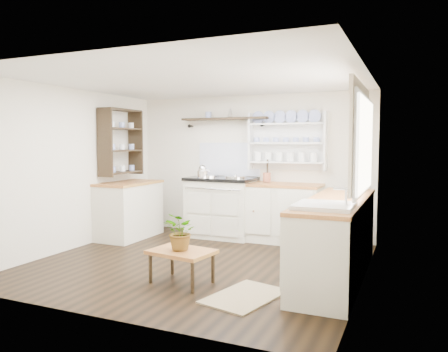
% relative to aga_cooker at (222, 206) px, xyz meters
% --- Properties ---
extents(floor, '(4.00, 3.80, 0.01)m').
position_rel_aga_cooker_xyz_m(floor, '(0.37, -1.57, -0.49)').
color(floor, black).
rests_on(floor, ground).
extents(wall_back, '(4.00, 0.02, 2.30)m').
position_rel_aga_cooker_xyz_m(wall_back, '(0.37, 0.33, 0.66)').
color(wall_back, silver).
rests_on(wall_back, ground).
extents(wall_right, '(0.02, 3.80, 2.30)m').
position_rel_aga_cooker_xyz_m(wall_right, '(2.37, -1.57, 0.66)').
color(wall_right, silver).
rests_on(wall_right, ground).
extents(wall_left, '(0.02, 3.80, 2.30)m').
position_rel_aga_cooker_xyz_m(wall_left, '(-1.63, -1.57, 0.66)').
color(wall_left, silver).
rests_on(wall_left, ground).
extents(ceiling, '(4.00, 3.80, 0.01)m').
position_rel_aga_cooker_xyz_m(ceiling, '(0.37, -1.57, 1.81)').
color(ceiling, white).
rests_on(ceiling, wall_back).
extents(window, '(0.08, 1.55, 1.22)m').
position_rel_aga_cooker_xyz_m(window, '(2.32, -1.42, 1.07)').
color(window, white).
rests_on(window, wall_right).
extents(aga_cooker, '(1.08, 0.75, 1.00)m').
position_rel_aga_cooker_xyz_m(aga_cooker, '(0.00, 0.00, 0.00)').
color(aga_cooker, beige).
rests_on(aga_cooker, floor).
extents(back_cabinets, '(1.27, 0.63, 0.90)m').
position_rel_aga_cooker_xyz_m(back_cabinets, '(0.97, 0.03, -0.03)').
color(back_cabinets, beige).
rests_on(back_cabinets, floor).
extents(right_cabinets, '(0.62, 2.43, 0.90)m').
position_rel_aga_cooker_xyz_m(right_cabinets, '(2.07, -1.47, -0.03)').
color(right_cabinets, beige).
rests_on(right_cabinets, floor).
extents(belfast_sink, '(0.55, 0.60, 0.45)m').
position_rel_aga_cooker_xyz_m(belfast_sink, '(2.07, -2.22, 0.31)').
color(belfast_sink, white).
rests_on(belfast_sink, right_cabinets).
extents(left_cabinets, '(0.62, 1.13, 0.90)m').
position_rel_aga_cooker_xyz_m(left_cabinets, '(-1.33, -0.67, -0.03)').
color(left_cabinets, beige).
rests_on(left_cabinets, floor).
extents(plate_rack, '(1.20, 0.22, 0.90)m').
position_rel_aga_cooker_xyz_m(plate_rack, '(1.02, 0.29, 1.06)').
color(plate_rack, white).
rests_on(plate_rack, wall_back).
extents(high_shelf, '(1.50, 0.29, 0.16)m').
position_rel_aga_cooker_xyz_m(high_shelf, '(-0.03, 0.21, 1.42)').
color(high_shelf, black).
rests_on(high_shelf, wall_back).
extents(left_shelving, '(0.28, 0.80, 1.05)m').
position_rel_aga_cooker_xyz_m(left_shelving, '(-1.47, -0.67, 1.06)').
color(left_shelving, black).
rests_on(left_shelving, wall_left).
extents(kettle, '(0.19, 0.19, 0.23)m').
position_rel_aga_cooker_xyz_m(kettle, '(-0.28, -0.12, 0.55)').
color(kettle, silver).
rests_on(kettle, aga_cooker).
extents(utensil_crock, '(0.13, 0.13, 0.15)m').
position_rel_aga_cooker_xyz_m(utensil_crock, '(0.73, 0.11, 0.49)').
color(utensil_crock, '#9A5338').
rests_on(utensil_crock, back_cabinets).
extents(center_table, '(0.73, 0.57, 0.36)m').
position_rel_aga_cooker_xyz_m(center_table, '(0.56, -2.35, -0.18)').
color(center_table, brown).
rests_on(center_table, floor).
extents(potted_plant, '(0.47, 0.45, 0.41)m').
position_rel_aga_cooker_xyz_m(potted_plant, '(0.56, -2.35, 0.07)').
color(potted_plant, '#3F7233').
rests_on(potted_plant, center_table).
extents(floor_rug, '(0.74, 0.96, 0.02)m').
position_rel_aga_cooker_xyz_m(floor_rug, '(1.36, -2.49, -0.48)').
color(floor_rug, '#82684B').
rests_on(floor_rug, floor).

